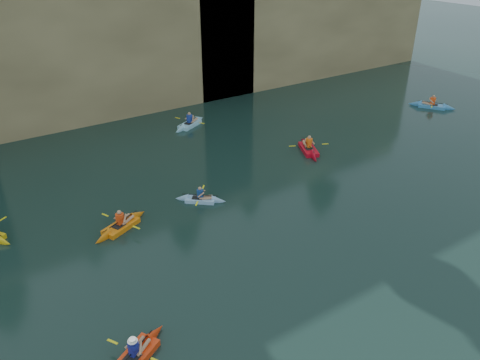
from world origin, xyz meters
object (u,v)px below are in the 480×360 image
main_kayaker (135,357)px  kayaker_orange (121,226)px  kayaker_red_far (309,149)px  kayaker_ltblue_near (200,199)px

main_kayaker → kayaker_orange: kayaker_orange is taller
kayaker_orange → main_kayaker: bearing=-132.1°
main_kayaker → kayaker_red_far: 18.35m
main_kayaker → kayaker_ltblue_near: (6.79, 7.83, -0.03)m
kayaker_orange → kayaker_red_far: bearing=-16.6°
kayaker_ltblue_near → kayaker_red_far: 9.05m
kayaker_ltblue_near → kayaker_red_far: kayaker_red_far is taller
kayaker_orange → kayaker_red_far: kayaker_red_far is taller
main_kayaker → kayaker_orange: bearing=41.9°
kayaker_orange → kayaker_red_far: 13.39m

